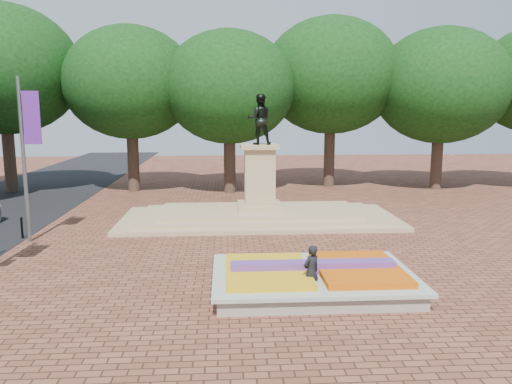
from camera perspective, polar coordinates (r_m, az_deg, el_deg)
ground at (r=17.97m, az=2.17°, el=-8.87°), size 90.00×90.00×0.00m
flower_bed at (r=16.11m, az=6.59°, el=-9.70°), size 6.30×4.30×0.91m
monument at (r=25.49m, az=0.40°, el=-1.34°), size 14.00×6.00×6.40m
tree_row_back at (r=35.23m, az=3.13°, el=11.08°), size 44.80×8.80×10.43m
pedestrian at (r=15.25m, az=6.34°, el=-9.05°), size 0.72×0.66×1.64m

